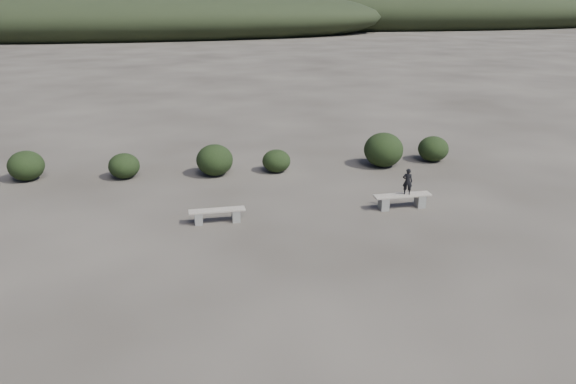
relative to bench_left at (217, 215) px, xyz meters
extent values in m
plane|color=#322C27|center=(1.79, -4.10, -0.26)|extent=(1200.00, 1200.00, 0.00)
cube|color=slate|center=(-0.57, -0.04, -0.07)|extent=(0.26, 0.35, 0.38)
cube|color=slate|center=(0.57, 0.04, -0.07)|extent=(0.26, 0.35, 0.38)
cube|color=gray|center=(0.00, 0.00, 0.14)|extent=(1.73, 0.47, 0.05)
cube|color=slate|center=(5.38, 0.32, -0.05)|extent=(0.29, 0.38, 0.42)
cube|color=slate|center=(6.64, 0.40, -0.05)|extent=(0.29, 0.38, 0.42)
cube|color=gray|center=(6.01, 0.36, 0.19)|extent=(1.92, 0.51, 0.05)
imported|color=black|center=(6.15, 0.37, 0.65)|extent=(0.37, 0.29, 0.87)
ellipsoid|color=black|center=(-3.37, 4.96, 0.22)|extent=(1.17, 1.17, 0.96)
ellipsoid|color=black|center=(0.05, 4.83, 0.34)|extent=(1.41, 1.41, 1.21)
ellipsoid|color=black|center=(2.45, 4.91, 0.18)|extent=(1.11, 1.11, 0.89)
ellipsoid|color=black|center=(6.82, 5.03, 0.43)|extent=(1.58, 1.58, 1.38)
ellipsoid|color=black|center=(9.12, 5.47, 0.26)|extent=(1.26, 1.26, 1.05)
ellipsoid|color=black|center=(-6.96, 5.24, 0.30)|extent=(1.32, 1.32, 1.12)
ellipsoid|color=black|center=(-23.21, 85.90, 2.44)|extent=(110.00, 40.00, 12.00)
ellipsoid|color=black|center=(36.79, 105.90, 2.89)|extent=(120.00, 44.00, 14.00)
camera|label=1|loc=(-0.16, -16.07, 6.39)|focal=35.00mm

